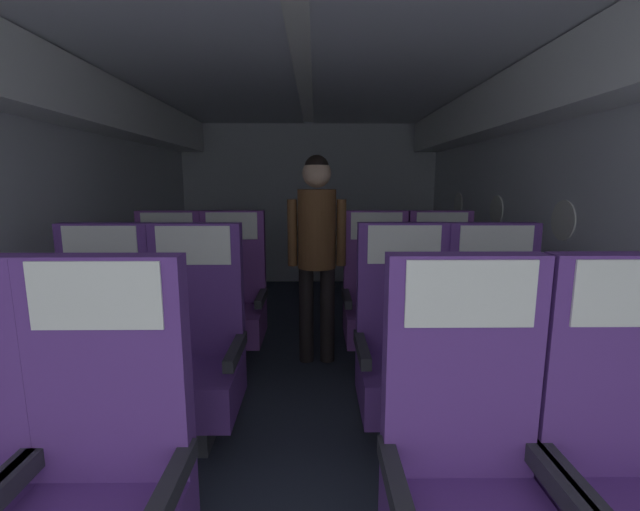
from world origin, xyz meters
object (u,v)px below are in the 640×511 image
object	(u,v)px
seat_a_right_window	(469,488)
seat_b_right_aisle	(495,354)
seat_b_right_window	(404,354)
seat_c_right_aisle	(441,302)
seat_b_left_window	(102,356)
flight_attendant	(317,238)
seat_b_left_aisle	(194,356)
seat_c_left_aisle	(232,302)
seat_a_left_aisle	(98,493)
seat_c_right_window	(376,303)
seat_c_left_window	(168,303)
seat_a_right_aisle	(634,487)

from	to	relation	value
seat_a_right_window	seat_b_right_aisle	distance (m)	1.08
seat_a_right_window	seat_b_right_window	xyz separation A→B (m)	(0.01, 0.98, 0.00)
seat_c_right_aisle	seat_a_right_window	bearing A→B (deg)	-104.25
seat_b_left_window	seat_c_right_aisle	distance (m)	2.25
seat_b_right_aisle	flight_attendant	distance (m)	1.45
seat_b_left_aisle	flight_attendant	size ratio (longest dim) A/B	0.74
seat_b_left_window	seat_c_left_aisle	distance (m)	1.08
seat_b_left_window	seat_a_left_aisle	bearing A→B (deg)	-63.95
seat_a_left_aisle	seat_c_left_aisle	bearing A→B (deg)	89.88
seat_b_left_window	seat_b_right_window	distance (m)	1.56
seat_b_right_aisle	flight_attendant	size ratio (longest dim) A/B	0.74
seat_a_right_window	seat_c_right_window	bearing A→B (deg)	89.92
seat_b_right_window	flight_attendant	size ratio (longest dim) A/B	0.74
seat_a_right_window	seat_b_left_window	bearing A→B (deg)	148.03
seat_c_right_aisle	seat_b_right_window	bearing A→B (deg)	-116.77
seat_c_right_aisle	seat_b_left_aisle	bearing A→B (deg)	-148.36
seat_c_left_aisle	seat_c_right_window	xyz separation A→B (m)	(1.07, -0.01, 0.00)
seat_b_left_aisle	seat_b_left_window	bearing A→B (deg)	178.83
seat_b_right_window	seat_c_right_aisle	xyz separation A→B (m)	(0.48, 0.94, 0.00)
seat_a_left_aisle	seat_c_left_window	size ratio (longest dim) A/B	1.00
seat_c_left_aisle	seat_a_right_aisle	bearing A→B (deg)	-51.20
seat_a_left_aisle	seat_c_right_aisle	size ratio (longest dim) A/B	1.00
seat_a_right_aisle	flight_attendant	size ratio (longest dim) A/B	0.74
seat_b_left_window	seat_c_right_window	bearing A→B (deg)	31.53
seat_b_left_window	seat_a_right_aisle	bearing A→B (deg)	-25.40
seat_b_left_aisle	seat_c_left_window	bearing A→B (deg)	116.00
seat_b_left_aisle	seat_b_right_aisle	world-z (taller)	same
seat_a_left_aisle	flight_attendant	xyz separation A→B (m)	(0.63, 1.99, 0.47)
seat_a_left_aisle	seat_b_left_window	distance (m)	1.09
seat_a_right_window	seat_c_right_aisle	bearing A→B (deg)	75.75
seat_b_right_aisle	seat_b_right_window	world-z (taller)	same
seat_c_left_window	seat_c_right_window	world-z (taller)	same
seat_a_left_aisle	seat_c_right_window	world-z (taller)	same
seat_b_right_aisle	seat_c_right_aisle	world-z (taller)	same
seat_a_right_aisle	seat_b_right_window	xyz separation A→B (m)	(-0.48, 0.98, 0.00)
seat_b_left_window	seat_b_right_aisle	world-z (taller)	same
seat_a_right_window	seat_b_left_aisle	distance (m)	1.44
seat_c_left_window	seat_a_left_aisle	bearing A→B (deg)	-76.36
seat_b_left_window	seat_b_right_aisle	size ratio (longest dim) A/B	1.00
seat_c_left_window	seat_c_right_window	xyz separation A→B (m)	(1.54, 0.00, 0.00)
seat_b_left_window	seat_c_left_window	bearing A→B (deg)	89.40
seat_b_left_window	seat_c_right_aisle	world-z (taller)	same
seat_a_right_window	seat_b_right_window	bearing A→B (deg)	89.33
seat_a_right_aisle	seat_c_right_window	xyz separation A→B (m)	(-0.48, 1.92, 0.00)
seat_b_right_window	seat_c_left_aisle	size ratio (longest dim) A/B	1.00
seat_c_left_window	seat_c_left_aisle	world-z (taller)	same
seat_b_left_window	seat_b_right_window	xyz separation A→B (m)	(1.56, 0.01, 0.00)
seat_c_left_aisle	seat_c_right_aisle	distance (m)	1.56
seat_b_right_window	seat_c_left_aisle	distance (m)	1.45
seat_b_right_aisle	seat_b_left_window	bearing A→B (deg)	179.88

